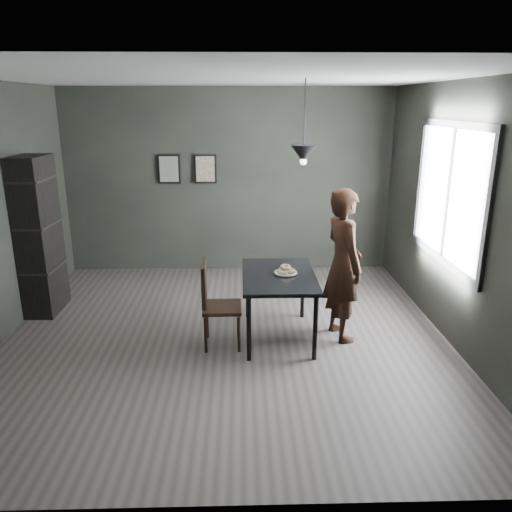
{
  "coord_description": "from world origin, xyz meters",
  "views": [
    {
      "loc": [
        0.2,
        -5.18,
        2.56
      ],
      "look_at": [
        0.35,
        0.05,
        0.95
      ],
      "focal_mm": 35.0,
      "sensor_mm": 36.0,
      "label": 1
    }
  ],
  "objects_px": {
    "cafe_table": "(279,281)",
    "shelf_unit": "(38,236)",
    "wood_chair": "(214,299)",
    "pendant_lamp": "(304,154)",
    "white_plate": "(286,273)",
    "woman": "(343,265)"
  },
  "relations": [
    {
      "from": "cafe_table",
      "to": "shelf_unit",
      "type": "relative_size",
      "value": 0.61
    },
    {
      "from": "cafe_table",
      "to": "wood_chair",
      "type": "distance_m",
      "value": 0.74
    },
    {
      "from": "pendant_lamp",
      "to": "white_plate",
      "type": "bearing_deg",
      "value": -156.56
    },
    {
      "from": "cafe_table",
      "to": "white_plate",
      "type": "distance_m",
      "value": 0.12
    },
    {
      "from": "pendant_lamp",
      "to": "cafe_table",
      "type": "bearing_deg",
      "value": -158.2
    },
    {
      "from": "cafe_table",
      "to": "wood_chair",
      "type": "relative_size",
      "value": 1.26
    },
    {
      "from": "wood_chair",
      "to": "shelf_unit",
      "type": "xyz_separation_m",
      "value": [
        -2.21,
        1.04,
        0.44
      ]
    },
    {
      "from": "woman",
      "to": "pendant_lamp",
      "type": "height_order",
      "value": "pendant_lamp"
    },
    {
      "from": "cafe_table",
      "to": "woman",
      "type": "height_order",
      "value": "woman"
    },
    {
      "from": "wood_chair",
      "to": "shelf_unit",
      "type": "relative_size",
      "value": 0.48
    },
    {
      "from": "wood_chair",
      "to": "white_plate",
      "type": "bearing_deg",
      "value": 13.38
    },
    {
      "from": "white_plate",
      "to": "shelf_unit",
      "type": "xyz_separation_m",
      "value": [
        -3.0,
        0.83,
        0.23
      ]
    },
    {
      "from": "woman",
      "to": "shelf_unit",
      "type": "bearing_deg",
      "value": 62.11
    },
    {
      "from": "cafe_table",
      "to": "shelf_unit",
      "type": "distance_m",
      "value": 3.06
    },
    {
      "from": "shelf_unit",
      "to": "white_plate",
      "type": "bearing_deg",
      "value": -14.41
    },
    {
      "from": "white_plate",
      "to": "shelf_unit",
      "type": "relative_size",
      "value": 0.12
    },
    {
      "from": "wood_chair",
      "to": "shelf_unit",
      "type": "bearing_deg",
      "value": 153.53
    },
    {
      "from": "white_plate",
      "to": "wood_chair",
      "type": "xyz_separation_m",
      "value": [
        -0.78,
        -0.21,
        -0.22
      ]
    },
    {
      "from": "shelf_unit",
      "to": "pendant_lamp",
      "type": "height_order",
      "value": "pendant_lamp"
    },
    {
      "from": "cafe_table",
      "to": "pendant_lamp",
      "type": "distance_m",
      "value": 1.41
    },
    {
      "from": "cafe_table",
      "to": "shelf_unit",
      "type": "bearing_deg",
      "value": 163.68
    },
    {
      "from": "woman",
      "to": "pendant_lamp",
      "type": "xyz_separation_m",
      "value": [
        -0.46,
        0.1,
        1.2
      ]
    }
  ]
}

